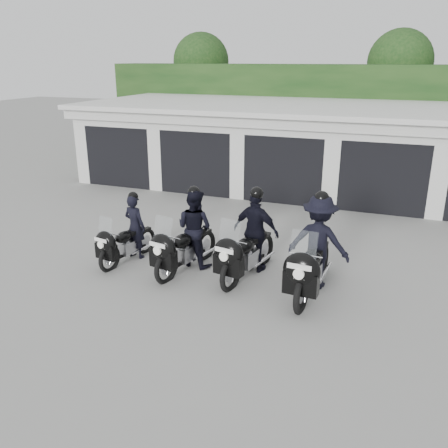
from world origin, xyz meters
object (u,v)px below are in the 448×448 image
(police_bike_a, at_px, (128,234))
(police_bike_d, at_px, (316,249))
(police_bike_b, at_px, (190,234))
(police_bike_c, at_px, (252,238))

(police_bike_a, height_order, police_bike_d, police_bike_d)
(police_bike_a, relative_size, police_bike_d, 0.78)
(police_bike_a, distance_m, police_bike_b, 1.54)
(police_bike_a, relative_size, police_bike_b, 0.86)
(police_bike_c, bearing_deg, police_bike_a, -162.53)
(police_bike_a, height_order, police_bike_c, police_bike_c)
(police_bike_a, bearing_deg, police_bike_d, 11.30)
(police_bike_a, bearing_deg, police_bike_c, 17.08)
(police_bike_b, relative_size, police_bike_d, 0.90)
(police_bike_b, xyz_separation_m, police_bike_d, (2.85, -0.09, 0.09))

